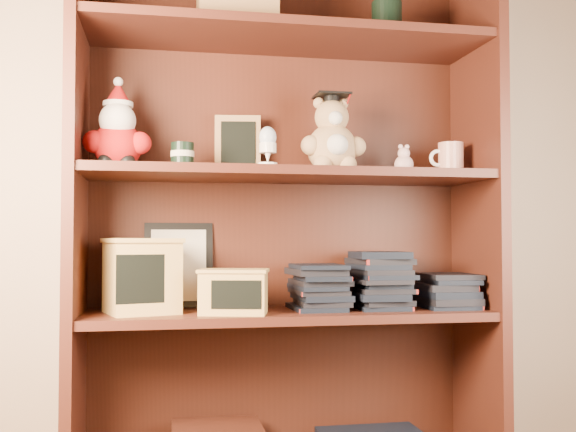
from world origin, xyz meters
name	(u,v)px	position (x,y,z in m)	size (l,w,h in m)	color
bookcase	(284,231)	(-0.14, 1.36, 0.78)	(1.20, 0.35, 1.60)	#461E14
shelf_lower	(288,315)	(-0.13, 1.30, 0.54)	(1.14, 0.33, 0.02)	#461E14
shelf_upper	(288,175)	(-0.13, 1.30, 0.94)	(1.14, 0.33, 0.02)	#461E14
santa_plush	(118,133)	(-0.61, 1.30, 1.04)	(0.18, 0.13, 0.26)	#A50F0F
teachers_tin	(182,156)	(-0.43, 1.30, 0.99)	(0.07, 0.07, 0.07)	black
chalkboard_plaque	(238,146)	(-0.27, 1.42, 1.04)	(0.14, 0.08, 0.18)	#9E7547
egg_cup	(268,145)	(-0.20, 1.23, 1.01)	(0.05, 0.05, 0.11)	white
grad_teddy_bear	(332,141)	(0.00, 1.30, 1.04)	(0.19, 0.17, 0.23)	tan
pink_figurine	(404,162)	(0.22, 1.30, 0.98)	(0.06, 0.06, 0.09)	#D4A7A4
teacher_mug	(450,158)	(0.36, 1.30, 1.00)	(0.11, 0.08, 0.09)	silver
certificate_frame	(179,265)	(-0.44, 1.44, 0.68)	(0.20, 0.05, 0.25)	black
treats_box	(142,275)	(-0.54, 1.30, 0.65)	(0.23, 0.23, 0.20)	#DCAF5A
pencils_box	(234,291)	(-0.30, 1.24, 0.61)	(0.21, 0.17, 0.12)	#DCAF5A
book_stack_left	(320,285)	(-0.04, 1.30, 0.62)	(0.14, 0.20, 0.14)	black
book_stack_mid	(379,279)	(0.14, 1.30, 0.64)	(0.14, 0.20, 0.18)	black
book_stack_right	(446,291)	(0.35, 1.30, 0.60)	(0.14, 0.20, 0.10)	black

